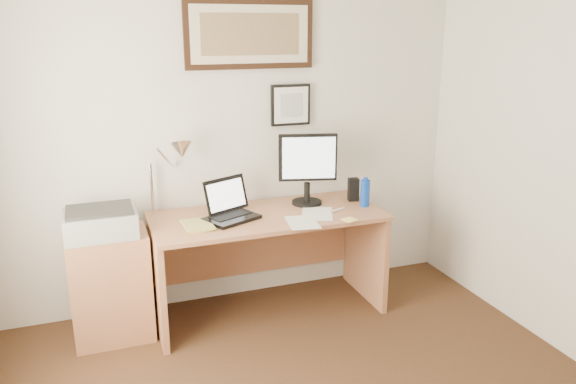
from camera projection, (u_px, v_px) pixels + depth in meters
name	position (u px, v px, depth m)	size (l,w,h in m)	color
wall_back	(231.00, 135.00, 4.04)	(3.50, 0.02, 2.50)	silver
side_cabinet	(111.00, 285.00, 3.70)	(0.50, 0.40, 0.73)	#A26544
water_bottle	(365.00, 193.00, 4.04)	(0.07, 0.07, 0.19)	#0D3BB3
bottle_cap	(366.00, 179.00, 4.01)	(0.03, 0.03, 0.02)	#0D3BB3
speaker	(353.00, 189.00, 4.18)	(0.08, 0.07, 0.17)	black
paper_sheet_a	(303.00, 222.00, 3.73)	(0.20, 0.28, 0.00)	white
paper_sheet_b	(317.00, 214.00, 3.90)	(0.21, 0.30, 0.00)	white
sticky_pad	(350.00, 220.00, 3.76)	(0.08, 0.08, 0.01)	#FFEC78
marker_pen	(337.00, 210.00, 3.95)	(0.02, 0.02, 0.14)	white
book	(183.00, 227.00, 3.61)	(0.18, 0.25, 0.02)	tan
desk	(264.00, 242.00, 4.04)	(1.60, 0.70, 0.75)	#A26544
laptop	(230.00, 210.00, 3.80)	(0.41, 0.42, 0.26)	black
lcd_monitor	(308.00, 166.00, 4.04)	(0.41, 0.22, 0.52)	black
printer	(101.00, 222.00, 3.53)	(0.44, 0.34, 0.18)	#A2A2A4
desk_lamp	(179.00, 153.00, 3.75)	(0.29, 0.27, 0.53)	silver
picture_large	(250.00, 34.00, 3.86)	(0.92, 0.04, 0.47)	black
picture_small	(291.00, 105.00, 4.10)	(0.30, 0.03, 0.30)	black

